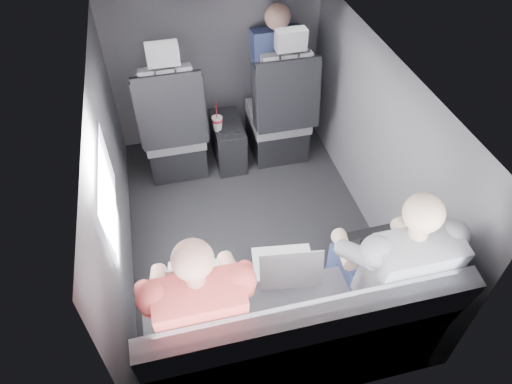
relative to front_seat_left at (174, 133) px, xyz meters
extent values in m
plane|color=black|center=(0.45, -0.84, -0.40)|extent=(2.60, 2.60, 0.00)
plane|color=#B2B2AD|center=(0.45, -0.84, 0.95)|extent=(2.60, 2.60, 0.00)
cube|color=#56565B|center=(-0.45, -0.84, 0.27)|extent=(0.02, 2.60, 1.35)
cube|color=#56565B|center=(1.35, -0.84, 0.27)|extent=(0.02, 2.60, 1.35)
cube|color=#56565B|center=(0.45, 0.46, 0.27)|extent=(1.80, 0.02, 1.35)
cube|color=#56565B|center=(0.45, -2.14, 0.27)|extent=(1.80, 0.02, 1.35)
cube|color=white|center=(-0.43, -1.14, 0.50)|extent=(0.02, 0.75, 0.42)
cube|color=black|center=(0.90, -0.17, 0.40)|extent=(0.35, 0.11, 0.59)
cube|color=black|center=(0.00, 0.08, -0.25)|extent=(0.46, 0.48, 0.30)
cube|color=slate|center=(0.00, 0.06, -0.02)|extent=(0.48, 0.46, 0.14)
cube|color=slate|center=(0.00, -0.14, 0.35)|extent=(0.38, 0.18, 0.61)
cube|color=black|center=(-0.22, -0.14, 0.32)|extent=(0.08, 0.21, 0.53)
cube|color=black|center=(0.22, -0.14, 0.32)|extent=(0.08, 0.21, 0.53)
cube|color=black|center=(0.00, -0.20, 0.34)|extent=(0.50, 0.11, 0.58)
cube|color=slate|center=(0.00, -0.18, 0.79)|extent=(0.22, 0.10, 0.15)
cube|color=black|center=(0.90, 0.08, -0.25)|extent=(0.46, 0.48, 0.30)
cube|color=slate|center=(0.90, 0.06, -0.02)|extent=(0.48, 0.46, 0.14)
cube|color=slate|center=(0.90, -0.14, 0.35)|extent=(0.38, 0.18, 0.61)
cube|color=black|center=(0.68, -0.14, 0.32)|extent=(0.08, 0.21, 0.53)
cube|color=black|center=(1.12, -0.14, 0.32)|extent=(0.08, 0.21, 0.53)
cube|color=black|center=(0.90, -0.20, 0.34)|extent=(0.50, 0.11, 0.58)
cube|color=slate|center=(0.90, -0.18, 0.79)|extent=(0.22, 0.10, 0.15)
cube|color=black|center=(0.45, 0.04, -0.20)|extent=(0.24, 0.48, 0.40)
cylinder|color=black|center=(0.40, -0.08, 0.00)|extent=(0.09, 0.09, 0.01)
cylinder|color=black|center=(0.51, -0.08, 0.00)|extent=(0.09, 0.09, 0.01)
cube|color=slate|center=(0.45, -1.86, -0.18)|extent=(1.60, 0.50, 0.45)
cube|color=slate|center=(0.45, -2.09, 0.28)|extent=(1.60, 0.17, 0.47)
cylinder|color=red|center=(0.36, -0.04, 0.10)|extent=(0.09, 0.09, 0.02)
cylinder|color=white|center=(0.36, -0.04, 0.12)|extent=(0.09, 0.09, 0.01)
cylinder|color=red|center=(0.36, -0.04, 0.19)|extent=(0.01, 0.01, 0.14)
cube|color=silver|center=(-0.03, -1.59, 0.19)|extent=(0.33, 0.26, 0.02)
cube|color=silver|center=(-0.03, -1.61, 0.20)|extent=(0.26, 0.16, 0.00)
cube|color=silver|center=(-0.03, -1.52, 0.20)|extent=(0.10, 0.06, 0.00)
cube|color=silver|center=(-0.03, -1.73, 0.30)|extent=(0.31, 0.11, 0.21)
cube|color=white|center=(-0.03, -1.72, 0.30)|extent=(0.27, 0.09, 0.18)
cube|color=silver|center=(0.46, -1.61, 0.19)|extent=(0.36, 0.28, 0.02)
cube|color=silver|center=(0.46, -1.62, 0.20)|extent=(0.29, 0.16, 0.00)
cube|color=silver|center=(0.46, -1.54, 0.20)|extent=(0.11, 0.06, 0.00)
cube|color=silver|center=(0.46, -1.75, 0.31)|extent=(0.34, 0.11, 0.22)
cube|color=white|center=(0.46, -1.75, 0.31)|extent=(0.30, 0.09, 0.19)
cube|color=black|center=(1.00, -1.60, 0.19)|extent=(0.34, 0.24, 0.02)
cube|color=black|center=(1.00, -1.62, 0.20)|extent=(0.28, 0.14, 0.00)
cube|color=black|center=(1.00, -1.53, 0.20)|extent=(0.10, 0.05, 0.00)
cube|color=black|center=(1.00, -1.75, 0.31)|extent=(0.34, 0.08, 0.23)
cube|color=white|center=(1.00, -1.75, 0.31)|extent=(0.30, 0.06, 0.19)
cube|color=#2D2D31|center=(-0.15, -1.74, 0.11)|extent=(0.15, 0.44, 0.13)
cube|color=#2D2D31|center=(0.07, -1.74, 0.11)|extent=(0.15, 0.44, 0.13)
cube|color=#2D2D31|center=(-0.15, -1.51, -0.18)|extent=(0.13, 0.13, 0.45)
cube|color=#2D2D31|center=(0.07, -1.51, -0.18)|extent=(0.13, 0.13, 0.45)
cube|color=#BF4D3E|center=(-0.04, -1.94, 0.36)|extent=(0.40, 0.27, 0.55)
sphere|color=tan|center=(-0.04, -1.91, 0.75)|extent=(0.18, 0.18, 0.18)
cylinder|color=tan|center=(-0.24, -1.66, 0.27)|extent=(0.11, 0.28, 0.12)
cylinder|color=tan|center=(0.16, -1.66, 0.27)|extent=(0.11, 0.28, 0.12)
cube|color=navy|center=(0.89, -1.74, 0.12)|extent=(0.16, 0.46, 0.13)
cube|color=navy|center=(1.11, -1.74, 0.12)|extent=(0.16, 0.46, 0.13)
cube|color=navy|center=(0.89, -1.50, -0.18)|extent=(0.13, 0.13, 0.45)
cube|color=navy|center=(1.11, -1.50, -0.18)|extent=(0.13, 0.13, 0.45)
cube|color=gray|center=(1.00, -1.94, 0.37)|extent=(0.41, 0.28, 0.56)
sphere|color=beige|center=(1.00, -1.91, 0.77)|extent=(0.19, 0.19, 0.19)
cylinder|color=beige|center=(0.79, -1.66, 0.28)|extent=(0.12, 0.29, 0.12)
cylinder|color=beige|center=(1.21, -1.66, 0.28)|extent=(0.12, 0.29, 0.12)
cube|color=navy|center=(0.93, 0.24, 0.38)|extent=(0.41, 0.26, 0.59)
sphere|color=tan|center=(0.93, 0.26, 0.77)|extent=(0.20, 0.20, 0.20)
cube|color=navy|center=(0.93, 0.30, 0.09)|extent=(0.35, 0.41, 0.12)
camera|label=1|loc=(-0.05, -3.09, 2.26)|focal=32.00mm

